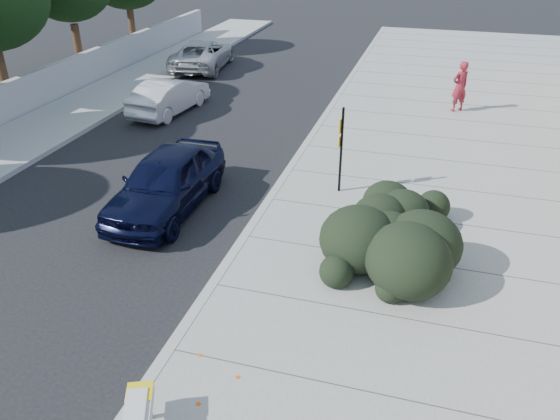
{
  "coord_description": "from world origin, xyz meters",
  "views": [
    {
      "loc": [
        3.93,
        -8.45,
        6.96
      ],
      "look_at": [
        0.89,
        1.98,
        1.0
      ],
      "focal_mm": 35.0,
      "sensor_mm": 36.0,
      "label": 1
    }
  ],
  "objects_px": {
    "sedan_navy": "(166,181)",
    "pedestrian": "(460,86)",
    "wagon_silver": "(169,96)",
    "bike_rack": "(368,242)",
    "sign_post": "(341,145)",
    "suv_silver": "(203,54)"
  },
  "relations": [
    {
      "from": "suv_silver",
      "to": "pedestrian",
      "type": "height_order",
      "value": "pedestrian"
    },
    {
      "from": "sedan_navy",
      "to": "pedestrian",
      "type": "relative_size",
      "value": 2.41
    },
    {
      "from": "wagon_silver",
      "to": "pedestrian",
      "type": "height_order",
      "value": "pedestrian"
    },
    {
      "from": "bike_rack",
      "to": "wagon_silver",
      "type": "bearing_deg",
      "value": 133.75
    },
    {
      "from": "sign_post",
      "to": "pedestrian",
      "type": "height_order",
      "value": "sign_post"
    },
    {
      "from": "sedan_navy",
      "to": "suv_silver",
      "type": "xyz_separation_m",
      "value": [
        -5.0,
        13.95,
        -0.09
      ]
    },
    {
      "from": "pedestrian",
      "to": "sign_post",
      "type": "bearing_deg",
      "value": 30.02
    },
    {
      "from": "wagon_silver",
      "to": "sign_post",
      "type": "bearing_deg",
      "value": 152.15
    },
    {
      "from": "sedan_navy",
      "to": "suv_silver",
      "type": "bearing_deg",
      "value": 109.47
    },
    {
      "from": "sign_post",
      "to": "sedan_navy",
      "type": "height_order",
      "value": "sign_post"
    },
    {
      "from": "wagon_silver",
      "to": "suv_silver",
      "type": "xyz_separation_m",
      "value": [
        -1.5,
        6.73,
        0.04
      ]
    },
    {
      "from": "wagon_silver",
      "to": "suv_silver",
      "type": "relative_size",
      "value": 0.8
    },
    {
      "from": "sedan_navy",
      "to": "suv_silver",
      "type": "height_order",
      "value": "sedan_navy"
    },
    {
      "from": "sedan_navy",
      "to": "pedestrian",
      "type": "distance_m",
      "value": 12.46
    },
    {
      "from": "bike_rack",
      "to": "sign_post",
      "type": "bearing_deg",
      "value": 108.29
    },
    {
      "from": "suv_silver",
      "to": "pedestrian",
      "type": "xyz_separation_m",
      "value": [
        12.29,
        -3.85,
        0.41
      ]
    },
    {
      "from": "bike_rack",
      "to": "suv_silver",
      "type": "bearing_deg",
      "value": 121.71
    },
    {
      "from": "suv_silver",
      "to": "sedan_navy",
      "type": "bearing_deg",
      "value": 102.49
    },
    {
      "from": "sedan_navy",
      "to": "wagon_silver",
      "type": "height_order",
      "value": "sedan_navy"
    },
    {
      "from": "bike_rack",
      "to": "pedestrian",
      "type": "relative_size",
      "value": 0.43
    },
    {
      "from": "sign_post",
      "to": "wagon_silver",
      "type": "height_order",
      "value": "sign_post"
    },
    {
      "from": "wagon_silver",
      "to": "suv_silver",
      "type": "distance_m",
      "value": 6.89
    }
  ]
}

